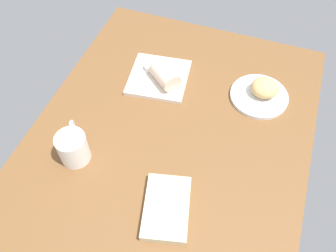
{
  "coord_description": "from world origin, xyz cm",
  "views": [
    {
      "loc": [
        -66.58,
        -21.9,
        100.38
      ],
      "look_at": [
        -1.8,
        1.07,
        7.0
      ],
      "focal_mm": 38.09,
      "sensor_mm": 36.0,
      "label": 1
    }
  ],
  "objects_px": {
    "breakfast_wrap": "(165,75)",
    "book_stack": "(167,208)",
    "round_plate": "(259,96)",
    "square_plate": "(159,77)",
    "scone_pastry": "(265,88)",
    "coffee_mug": "(73,147)",
    "sauce_cup": "(151,67)"
  },
  "relations": [
    {
      "from": "breakfast_wrap",
      "to": "book_stack",
      "type": "bearing_deg",
      "value": -120.17
    },
    {
      "from": "round_plate",
      "to": "breakfast_wrap",
      "type": "bearing_deg",
      "value": 98.99
    },
    {
      "from": "round_plate",
      "to": "breakfast_wrap",
      "type": "height_order",
      "value": "breakfast_wrap"
    },
    {
      "from": "square_plate",
      "to": "scone_pastry",
      "type": "bearing_deg",
      "value": -83.08
    },
    {
      "from": "round_plate",
      "to": "coffee_mug",
      "type": "bearing_deg",
      "value": 131.17
    },
    {
      "from": "round_plate",
      "to": "breakfast_wrap",
      "type": "distance_m",
      "value": 0.34
    },
    {
      "from": "round_plate",
      "to": "square_plate",
      "type": "bearing_deg",
      "value": 95.27
    },
    {
      "from": "scone_pastry",
      "to": "square_plate",
      "type": "bearing_deg",
      "value": 96.92
    },
    {
      "from": "scone_pastry",
      "to": "sauce_cup",
      "type": "bearing_deg",
      "value": 93.0
    },
    {
      "from": "scone_pastry",
      "to": "breakfast_wrap",
      "type": "bearing_deg",
      "value": 100.65
    },
    {
      "from": "breakfast_wrap",
      "to": "coffee_mug",
      "type": "bearing_deg",
      "value": -163.36
    },
    {
      "from": "sauce_cup",
      "to": "breakfast_wrap",
      "type": "relative_size",
      "value": 0.41
    },
    {
      "from": "book_stack",
      "to": "round_plate",
      "type": "bearing_deg",
      "value": -18.17
    },
    {
      "from": "scone_pastry",
      "to": "sauce_cup",
      "type": "relative_size",
      "value": 2.15
    },
    {
      "from": "sauce_cup",
      "to": "coffee_mug",
      "type": "xyz_separation_m",
      "value": [
        -0.42,
        0.09,
        0.02
      ]
    },
    {
      "from": "scone_pastry",
      "to": "square_plate",
      "type": "height_order",
      "value": "scone_pastry"
    },
    {
      "from": "round_plate",
      "to": "sauce_cup",
      "type": "relative_size",
      "value": 4.51
    },
    {
      "from": "sauce_cup",
      "to": "book_stack",
      "type": "distance_m",
      "value": 0.56
    },
    {
      "from": "sauce_cup",
      "to": "breakfast_wrap",
      "type": "bearing_deg",
      "value": -120.36
    },
    {
      "from": "scone_pastry",
      "to": "coffee_mug",
      "type": "bearing_deg",
      "value": 131.34
    },
    {
      "from": "round_plate",
      "to": "scone_pastry",
      "type": "xyz_separation_m",
      "value": [
        0.01,
        -0.01,
        0.04
      ]
    },
    {
      "from": "round_plate",
      "to": "square_plate",
      "type": "relative_size",
      "value": 0.97
    },
    {
      "from": "round_plate",
      "to": "scone_pastry",
      "type": "bearing_deg",
      "value": -42.0
    },
    {
      "from": "round_plate",
      "to": "breakfast_wrap",
      "type": "relative_size",
      "value": 1.84
    },
    {
      "from": "scone_pastry",
      "to": "book_stack",
      "type": "height_order",
      "value": "scone_pastry"
    },
    {
      "from": "scone_pastry",
      "to": "coffee_mug",
      "type": "height_order",
      "value": "coffee_mug"
    },
    {
      "from": "sauce_cup",
      "to": "book_stack",
      "type": "xyz_separation_m",
      "value": [
        -0.5,
        -0.24,
        -0.01
      ]
    },
    {
      "from": "square_plate",
      "to": "book_stack",
      "type": "height_order",
      "value": "book_stack"
    },
    {
      "from": "scone_pastry",
      "to": "book_stack",
      "type": "xyz_separation_m",
      "value": [
        -0.52,
        0.18,
        -0.03
      ]
    },
    {
      "from": "square_plate",
      "to": "book_stack",
      "type": "relative_size",
      "value": 0.96
    },
    {
      "from": "breakfast_wrap",
      "to": "square_plate",
      "type": "bearing_deg",
      "value": 99.22
    },
    {
      "from": "round_plate",
      "to": "coffee_mug",
      "type": "height_order",
      "value": "coffee_mug"
    }
  ]
}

